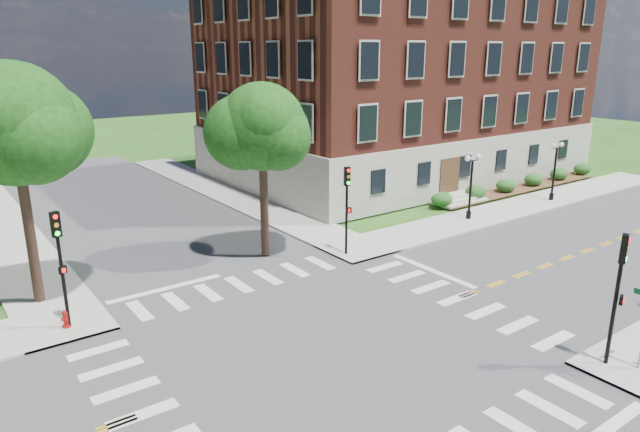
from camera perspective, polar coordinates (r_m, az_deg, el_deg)
ground at (r=22.17m, az=0.96°, el=-12.85°), size 160.00×160.00×0.00m
road_ew at (r=22.17m, az=0.96°, el=-12.84°), size 90.00×12.00×0.01m
road_ns at (r=22.17m, az=0.96°, el=-12.83°), size 12.00×90.00×0.01m
sidewalk_ne at (r=42.38m, az=5.07°, el=1.61°), size 34.00×34.00×0.12m
crosswalk_east at (r=26.67m, az=13.54°, el=-8.05°), size 2.20×10.20×0.02m
stop_bar_east at (r=29.60m, az=11.17°, el=-5.40°), size 0.40×5.50×0.00m
main_building at (r=51.76m, az=7.78°, el=13.49°), size 30.60×22.40×16.50m
shrub_row at (r=47.97m, az=19.29°, el=2.41°), size 18.00×2.00×1.30m
tree_c at (r=26.43m, az=-28.31°, el=8.03°), size 5.08×5.08×10.33m
tree_d at (r=29.51m, az=-5.83°, el=8.80°), size 4.52×4.52×9.16m
traffic_signal_se at (r=21.97m, az=27.71°, el=-5.95°), size 0.38×0.46×4.80m
traffic_signal_ne at (r=30.16m, az=2.71°, el=1.69°), size 0.38×0.45×4.80m
traffic_signal_nw at (r=24.20m, az=-24.57°, el=-3.57°), size 0.38×0.44×4.80m
twin_lamp_west at (r=38.07m, az=14.86°, el=3.23°), size 1.36×0.36×4.23m
twin_lamp_east at (r=44.88m, az=22.42°, el=4.48°), size 1.36×0.36×4.23m
fire_hydrant at (r=25.21m, az=-24.06°, el=-9.41°), size 0.35×0.35×0.75m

